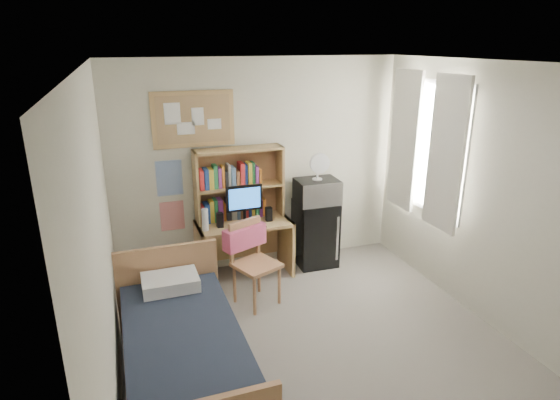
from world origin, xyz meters
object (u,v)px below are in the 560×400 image
object	(u,v)px
bulletin_board	(193,119)
speaker_left	(220,220)
monitor	(244,206)
bed	(185,359)
desk_fan	(318,168)
speaker_right	(269,214)
microwave	(317,191)
desk_chair	(257,264)
desk	(244,249)
mini_fridge	(315,233)

from	to	relation	value
bulletin_board	speaker_left	xyz separation A→B (m)	(0.18, -0.35, -1.13)
monitor	bed	bearing A→B (deg)	-120.93
bed	desk_fan	bearing A→B (deg)	41.93
bed	speaker_right	distance (m)	2.19
monitor	microwave	size ratio (longest dim) A/B	0.89
bulletin_board	desk_fan	size ratio (longest dim) A/B	3.06
bulletin_board	microwave	world-z (taller)	bulletin_board
speaker_left	speaker_right	size ratio (longest dim) A/B	1.02
desk_chair	speaker_left	distance (m)	0.74
monitor	speaker_right	size ratio (longest dim) A/B	2.68
monitor	speaker_right	xyz separation A→B (m)	(0.30, 0.00, -0.14)
desk	speaker_left	world-z (taller)	speaker_left
desk	speaker_left	size ratio (longest dim) A/B	6.44
bulletin_board	microwave	bearing A→B (deg)	-10.66
speaker_right	bed	bearing A→B (deg)	-127.88
speaker_left	desk	bearing A→B (deg)	11.31
desk	speaker_left	distance (m)	0.54
desk_chair	monitor	size ratio (longest dim) A/B	2.05
mini_fridge	bed	size ratio (longest dim) A/B	0.44
mini_fridge	microwave	bearing A→B (deg)	-90.00
bulletin_board	desk_chair	bearing A→B (deg)	-65.45
desk_chair	bed	world-z (taller)	desk_chair
microwave	bulletin_board	bearing A→B (deg)	170.96
desk	desk_chair	distance (m)	0.69
bed	speaker_right	bearing A→B (deg)	52.46
bulletin_board	mini_fridge	bearing A→B (deg)	-9.89
bulletin_board	monitor	world-z (taller)	bulletin_board
bed	speaker_right	xyz separation A→B (m)	(1.28, 1.70, 0.53)
bulletin_board	monitor	distance (m)	1.15
desk	monitor	bearing A→B (deg)	-90.00
monitor	desk_fan	bearing A→B (deg)	3.72
microwave	desk_chair	bearing A→B (deg)	-143.50
microwave	desk_fan	world-z (taller)	desk_fan
desk	speaker_right	xyz separation A→B (m)	(0.30, -0.06, 0.44)
bed	microwave	xyz separation A→B (m)	(1.94, 1.77, 0.73)
desk_chair	mini_fridge	distance (m)	1.23
bulletin_board	speaker_right	world-z (taller)	bulletin_board
bulletin_board	desk_chair	distance (m)	1.80
bed	bulletin_board	bearing A→B (deg)	75.79
speaker_left	desk_fan	xyz separation A→B (m)	(1.25, 0.08, 0.50)
speaker_left	speaker_right	distance (m)	0.60
bed	speaker_right	world-z (taller)	speaker_right
microwave	desk	bearing A→B (deg)	-177.48
mini_fridge	speaker_left	world-z (taller)	speaker_left
monitor	desk_fan	distance (m)	1.02
bed	microwave	bearing A→B (deg)	41.93
bed	monitor	xyz separation A→B (m)	(0.98, 1.69, 0.67)
monitor	microwave	distance (m)	0.96
mini_fridge	desk_fan	world-z (taller)	desk_fan
speaker_left	speaker_right	bearing A→B (deg)	-0.00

